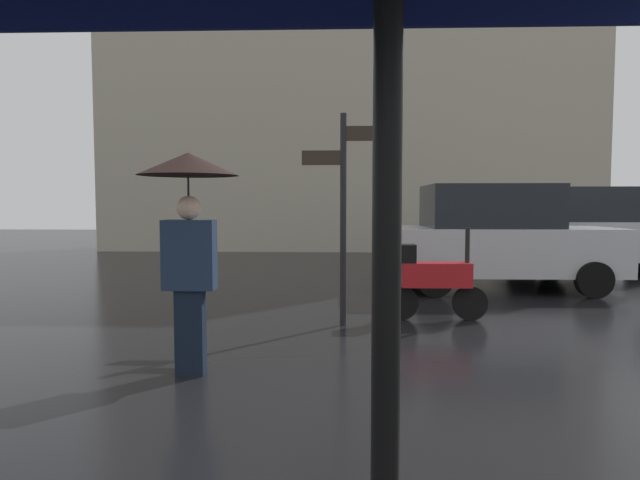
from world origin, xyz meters
The scene contains 6 objects.
pedestrian_with_umbrella centered at (-1.64, 1.91, 1.51)m, with size 0.89×0.89×1.99m.
parked_scooter centered at (0.93, 4.31, 0.55)m, with size 1.37×0.32×1.23m.
parked_car_left centered at (2.53, 7.06, 0.95)m, with size 4.00×2.07×1.89m.
parked_car_right centered at (5.33, 9.18, 0.97)m, with size 4.21×1.83×1.91m.
street_signpost centered at (-0.25, 3.96, 1.63)m, with size 1.08×0.08×2.67m.
building_block centered at (0.00, 15.70, 6.65)m, with size 16.49×2.29×13.30m, color #B2A893.
Camera 1 is at (-0.31, -2.87, 1.53)m, focal length 30.41 mm.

